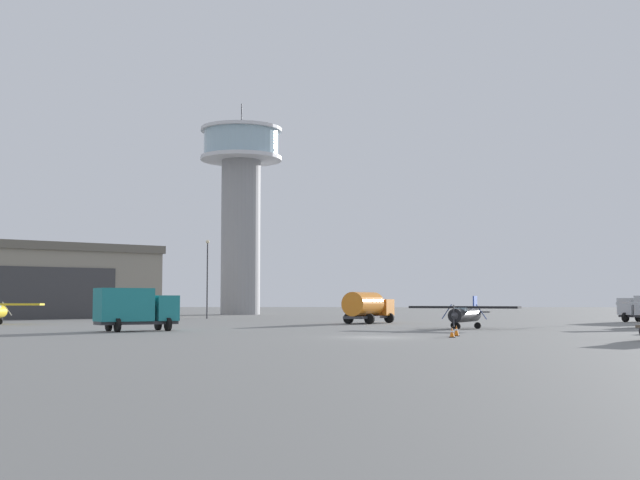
# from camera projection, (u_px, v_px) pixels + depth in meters

# --- Properties ---
(ground_plane) EXTENTS (400.00, 400.00, 0.00)m
(ground_plane) POSITION_uv_depth(u_px,v_px,m) (376.00, 337.00, 50.34)
(ground_plane) COLOR slate
(control_tower) EXTENTS (12.79, 12.79, 33.29)m
(control_tower) POSITION_uv_depth(u_px,v_px,m) (241.00, 196.00, 128.71)
(control_tower) COLOR gray
(control_tower) RESTS_ON ground_plane
(hangar) EXTENTS (34.92, 33.56, 9.20)m
(hangar) POSITION_uv_depth(u_px,v_px,m) (26.00, 281.00, 104.09)
(hangar) COLOR gray
(hangar) RESTS_ON ground_plane
(airplane_black) EXTENTS (8.58, 6.83, 2.62)m
(airplane_black) POSITION_uv_depth(u_px,v_px,m) (465.00, 313.00, 65.31)
(airplane_black) COLOR black
(airplane_black) RESTS_ON ground_plane
(truck_box_teal) EXTENTS (6.12, 5.14, 3.16)m
(truck_box_teal) POSITION_uv_depth(u_px,v_px,m) (135.00, 308.00, 60.19)
(truck_box_teal) COLOR #38383D
(truck_box_teal) RESTS_ON ground_plane
(truck_fuel_tanker_orange) EXTENTS (5.30, 7.47, 3.04)m
(truck_fuel_tanker_orange) POSITION_uv_depth(u_px,v_px,m) (367.00, 306.00, 79.62)
(truck_fuel_tanker_orange) COLOR #38383D
(truck_fuel_tanker_orange) RESTS_ON ground_plane
(light_post_east) EXTENTS (0.44, 0.44, 9.61)m
(light_post_east) POSITION_uv_depth(u_px,v_px,m) (207.00, 272.00, 99.98)
(light_post_east) COLOR #38383D
(light_post_east) RESTS_ON ground_plane
(traffic_cone_near_left) EXTENTS (0.36, 0.36, 0.63)m
(traffic_cone_near_left) POSITION_uv_depth(u_px,v_px,m) (452.00, 332.00, 50.21)
(traffic_cone_near_left) COLOR black
(traffic_cone_near_left) RESTS_ON ground_plane
(traffic_cone_near_right) EXTENTS (0.36, 0.36, 0.70)m
(traffic_cone_near_right) POSITION_uv_depth(u_px,v_px,m) (456.00, 331.00, 52.13)
(traffic_cone_near_right) COLOR black
(traffic_cone_near_right) RESTS_ON ground_plane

